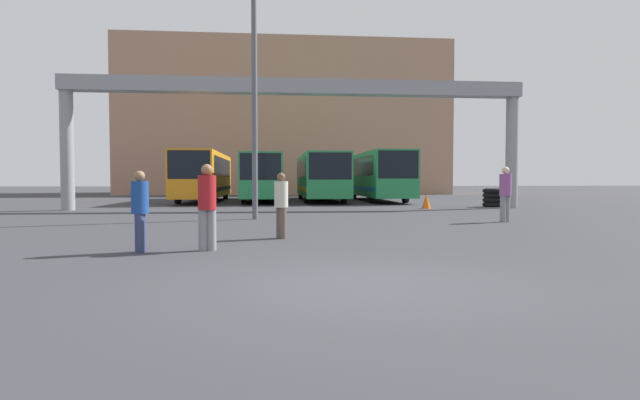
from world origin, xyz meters
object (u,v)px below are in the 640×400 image
pedestrian_near_right (505,193)px  tire_stack (493,198)px  bus_slot_0 (204,174)px  bus_slot_2 (320,175)px  bus_slot_1 (263,175)px  bus_slot_3 (377,174)px  pedestrian_near_left (281,204)px  lamp_post (254,92)px  traffic_cone (426,201)px  pedestrian_mid_left (140,209)px  pedestrian_mid_right (207,205)px

pedestrian_near_right → tire_stack: pedestrian_near_right is taller
bus_slot_0 → bus_slot_2: size_ratio=0.93×
bus_slot_1 → bus_slot_3: size_ratio=1.00×
pedestrian_near_left → lamp_post: (-0.86, 6.00, 3.72)m
bus_slot_1 → traffic_cone: size_ratio=15.59×
bus_slot_3 → traffic_cone: (0.58, -9.06, -1.45)m
tire_stack → bus_slot_2: bearing=134.5°
bus_slot_0 → pedestrian_near_right: bearing=-54.1°
bus_slot_2 → pedestrian_mid_left: bearing=-103.6°
bus_slot_3 → pedestrian_near_left: bus_slot_3 is taller
bus_slot_2 → tire_stack: 11.90m
tire_stack → lamp_post: bearing=-150.0°
pedestrian_near_left → pedestrian_mid_left: pedestrian_mid_left is taller
pedestrian_mid_left → traffic_cone: bearing=-39.0°
bus_slot_2 → pedestrian_near_right: bearing=-75.0°
pedestrian_near_left → bus_slot_3: bearing=-45.5°
bus_slot_3 → traffic_cone: size_ratio=15.61×
bus_slot_0 → pedestrian_mid_left: size_ratio=7.17×
traffic_cone → bus_slot_1: bearing=132.3°
bus_slot_0 → pedestrian_near_right: bus_slot_0 is taller
tire_stack → pedestrian_mid_right: bearing=-130.5°
pedestrian_near_left → traffic_cone: pedestrian_near_left is taller
bus_slot_0 → tire_stack: size_ratio=11.08×
tire_stack → pedestrian_near_right: bearing=-112.1°
bus_slot_0 → traffic_cone: (12.05, -9.09, -1.42)m
bus_slot_1 → lamp_post: lamp_post is taller
pedestrian_mid_left → traffic_cone: size_ratio=2.19×
pedestrian_mid_left → lamp_post: (1.93, 8.07, 3.71)m
pedestrian_mid_left → tire_stack: pedestrian_mid_left is taller
bus_slot_2 → pedestrian_mid_left: (-5.70, -23.48, -0.89)m
lamp_post → traffic_cone: bearing=35.8°
bus_slot_2 → tire_stack: bearing=-45.5°
pedestrian_mid_left → tire_stack: 20.56m
traffic_cone → lamp_post: size_ratio=0.09×
bus_slot_0 → pedestrian_mid_left: bus_slot_0 is taller
lamp_post → bus_slot_1: bearing=90.2°
pedestrian_mid_left → lamp_post: size_ratio=0.19×
lamp_post → bus_slot_2: bearing=76.3°
bus_slot_2 → bus_slot_3: bus_slot_3 is taller
bus_slot_1 → tire_stack: bearing=-33.3°
pedestrian_near_left → pedestrian_mid_left: size_ratio=0.99×
pedestrian_near_left → tire_stack: (11.21, 12.97, -0.37)m
bus_slot_2 → pedestrian_near_left: 21.62m
bus_slot_2 → traffic_cone: bus_slot_2 is taller
bus_slot_2 → traffic_cone: size_ratio=16.88×
pedestrian_near_right → pedestrian_mid_left: 12.00m
bus_slot_0 → bus_slot_3: bus_slot_3 is taller
bus_slot_1 → bus_slot_2: bus_slot_2 is taller
bus_slot_2 → traffic_cone: (4.40, -9.52, -1.38)m
bus_slot_2 → traffic_cone: bearing=-65.2°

